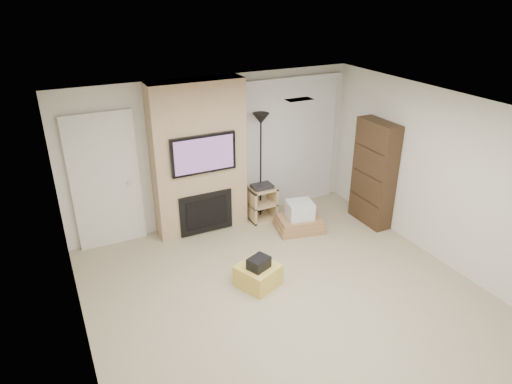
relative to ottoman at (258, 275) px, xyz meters
name	(u,v)px	position (x,y,z in m)	size (l,w,h in m)	color
floor	(297,308)	(0.23, -0.68, -0.15)	(5.00, 5.50, 0.00)	tan
ceiling	(306,119)	(0.23, -0.68, 2.35)	(5.00, 5.50, 0.00)	white
wall_back	(215,151)	(0.23, 2.07, 1.10)	(5.00, 2.50, 0.00)	silver
wall_left	(77,279)	(-2.27, -0.68, 1.10)	(5.50, 2.50, 0.00)	silver
wall_right	(455,185)	(2.73, -0.68, 1.10)	(5.50, 2.50, 0.00)	silver
hvac_vent	(299,100)	(0.63, 0.12, 2.35)	(0.35, 0.18, 0.01)	silver
ottoman	(258,275)	(0.00, 0.00, 0.00)	(0.50, 0.50, 0.30)	gold
black_bag	(259,263)	(-0.01, -0.05, 0.23)	(0.28, 0.22, 0.16)	black
fireplace_wall	(199,160)	(-0.12, 1.86, 1.09)	(1.50, 0.47, 2.50)	tan
entry_door	(106,182)	(-1.57, 2.03, 0.90)	(1.02, 0.11, 2.14)	silver
vertical_blinds	(289,139)	(1.63, 2.02, 1.12)	(1.98, 0.10, 2.37)	silver
floor_lamp	(261,137)	(0.94, 1.79, 1.33)	(0.28, 0.28, 1.88)	black
av_stand	(262,201)	(0.92, 1.68, 0.20)	(0.45, 0.38, 0.66)	tan
box_stack	(299,219)	(1.31, 1.07, 0.04)	(0.86, 0.72, 0.51)	#A57A4F
bookshelf	(374,173)	(2.57, 0.79, 0.75)	(0.30, 0.80, 1.80)	#302013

